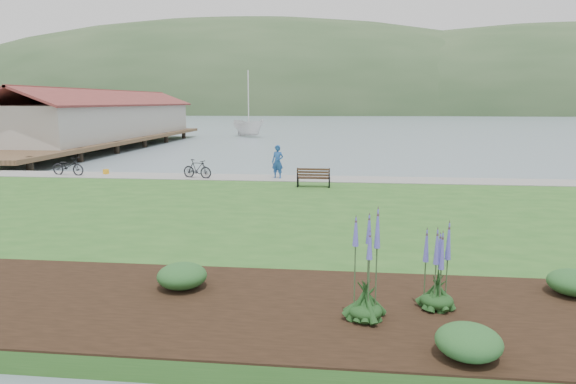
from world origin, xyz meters
name	(u,v)px	position (x,y,z in m)	size (l,w,h in m)	color
ground	(276,215)	(0.00, 0.00, 0.00)	(600.00, 600.00, 0.00)	slate
lawn	(268,222)	(0.00, -2.00, 0.20)	(34.00, 20.00, 0.40)	#28581F
shoreline_path	(294,178)	(0.00, 6.90, 0.42)	(34.00, 2.20, 0.03)	gray
garden_bed	(363,311)	(3.00, -9.80, 0.42)	(24.00, 4.40, 0.04)	black
far_hillside	(396,114)	(20.00, 170.00, 0.00)	(580.00, 80.00, 38.00)	#2F4929
pier_pavilion	(106,119)	(-20.00, 27.52, 2.64)	(8.00, 36.00, 5.40)	#4C3826
park_bench	(314,177)	(1.15, 4.35, 0.86)	(1.52, 0.63, 0.93)	black
person	(278,159)	(-0.85, 6.79, 1.41)	(0.74, 0.51, 2.03)	#1F4B90
bicycle_a	(68,166)	(-12.13, 6.68, 0.89)	(1.89, 0.66, 0.99)	black
bicycle_b	(197,169)	(-4.97, 6.41, 0.89)	(1.63, 0.47, 0.98)	black
sailboat	(249,137)	(-9.41, 43.78, 0.00)	(9.73, 9.91, 25.66)	silver
pannier	(106,172)	(-10.28, 7.20, 0.55)	(0.17, 0.27, 0.29)	gold
echium_0	(366,271)	(3.01, -10.21, 1.34)	(0.62, 0.62, 2.21)	#133614
echium_1	(438,271)	(4.38, -9.56, 1.17)	(0.62, 0.62, 1.74)	#133614
shrub_0	(182,276)	(-0.75, -9.05, 0.70)	(1.04, 1.04, 0.52)	#1E4C21
shrub_1	(469,342)	(4.53, -11.45, 0.69)	(1.01, 1.01, 0.50)	#1E4C21
shrub_2	(573,282)	(7.24, -8.52, 0.69)	(1.00, 1.00, 0.50)	#1E4C21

